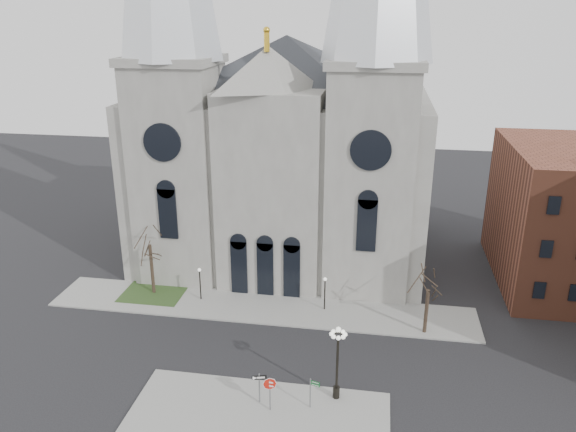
% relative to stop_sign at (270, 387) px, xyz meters
% --- Properties ---
extents(ground, '(160.00, 160.00, 0.00)m').
position_rel_stop_sign_xyz_m(ground, '(-3.72, 3.19, -2.03)').
color(ground, black).
rests_on(ground, ground).
extents(sidewalk_near, '(18.00, 10.00, 0.14)m').
position_rel_stop_sign_xyz_m(sidewalk_near, '(-0.72, -1.81, -1.96)').
color(sidewalk_near, gray).
rests_on(sidewalk_near, ground).
extents(sidewalk_far, '(40.00, 6.00, 0.14)m').
position_rel_stop_sign_xyz_m(sidewalk_far, '(-3.72, 14.19, -1.96)').
color(sidewalk_far, gray).
rests_on(sidewalk_far, ground).
extents(grass_patch, '(6.00, 5.00, 0.18)m').
position_rel_stop_sign_xyz_m(grass_patch, '(-14.72, 15.19, -1.94)').
color(grass_patch, '#29451D').
rests_on(grass_patch, ground).
extents(cathedral, '(33.00, 26.66, 54.00)m').
position_rel_stop_sign_xyz_m(cathedral, '(-3.72, 26.05, 16.45)').
color(cathedral, gray).
rests_on(cathedral, ground).
extents(bg_building_brick, '(14.00, 18.00, 14.00)m').
position_rel_stop_sign_xyz_m(bg_building_brick, '(26.28, 25.19, 4.97)').
color(bg_building_brick, brown).
rests_on(bg_building_brick, ground).
extents(tree_left, '(3.20, 3.20, 7.50)m').
position_rel_stop_sign_xyz_m(tree_left, '(-14.72, 15.19, 3.55)').
color(tree_left, black).
rests_on(tree_left, ground).
extents(tree_right, '(3.20, 3.20, 6.00)m').
position_rel_stop_sign_xyz_m(tree_right, '(11.28, 12.19, 2.43)').
color(tree_right, black).
rests_on(tree_right, ground).
extents(ped_lamp_left, '(0.32, 0.32, 3.26)m').
position_rel_stop_sign_xyz_m(ped_lamp_left, '(-9.72, 14.69, 0.30)').
color(ped_lamp_left, black).
rests_on(ped_lamp_left, sidewalk_far).
extents(ped_lamp_right, '(0.32, 0.32, 3.26)m').
position_rel_stop_sign_xyz_m(ped_lamp_right, '(2.28, 14.69, 0.30)').
color(ped_lamp_right, black).
rests_on(ped_lamp_right, sidewalk_far).
extents(stop_sign, '(0.96, 0.15, 2.67)m').
position_rel_stop_sign_xyz_m(stop_sign, '(0.00, 0.00, 0.00)').
color(stop_sign, slate).
rests_on(stop_sign, sidewalk_near).
extents(globe_lamp, '(1.36, 1.36, 5.82)m').
position_rel_stop_sign_xyz_m(globe_lamp, '(4.43, 2.11, 1.77)').
color(globe_lamp, black).
rests_on(globe_lamp, sidewalk_near).
extents(one_way_sign, '(1.01, 0.31, 2.37)m').
position_rel_stop_sign_xyz_m(one_way_sign, '(-0.91, 0.72, -0.31)').
color(one_way_sign, slate).
rests_on(one_way_sign, sidewalk_near).
extents(street_name_sign, '(0.74, 0.26, 2.37)m').
position_rel_stop_sign_xyz_m(street_name_sign, '(2.80, 0.72, -0.50)').
color(street_name_sign, slate).
rests_on(street_name_sign, sidewalk_near).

